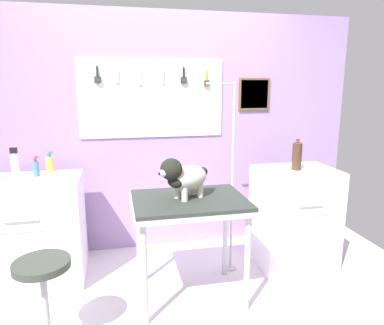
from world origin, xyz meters
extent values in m
cube|color=silver|center=(0.00, 0.00, -0.02)|extent=(4.40, 4.00, 0.04)
cube|color=#A283B9|center=(0.00, 1.28, 1.15)|extent=(4.00, 0.06, 2.30)
cube|color=white|center=(-0.03, 1.24, 1.50)|extent=(1.36, 0.02, 0.73)
cylinder|color=gray|center=(-0.52, 1.23, 1.80)|extent=(0.01, 0.02, 0.01)
cylinder|color=black|center=(-0.52, 1.22, 1.74)|extent=(0.02, 0.02, 0.09)
cube|color=black|center=(-0.52, 1.22, 1.67)|extent=(0.06, 0.02, 0.06)
cube|color=#333338|center=(-0.52, 1.21, 1.67)|extent=(0.05, 0.01, 0.05)
cylinder|color=gray|center=(-0.35, 1.23, 1.78)|extent=(0.01, 0.02, 0.01)
cube|color=silver|center=(-0.35, 1.22, 1.71)|extent=(0.03, 0.01, 0.13)
cylinder|color=gray|center=(-0.14, 1.23, 1.76)|extent=(0.01, 0.02, 0.01)
cube|color=silver|center=(-0.14, 1.22, 1.69)|extent=(0.03, 0.01, 0.13)
cylinder|color=gray|center=(0.07, 1.23, 1.77)|extent=(0.01, 0.02, 0.01)
cube|color=silver|center=(0.07, 1.22, 1.70)|extent=(0.03, 0.01, 0.13)
cylinder|color=gray|center=(0.27, 1.23, 1.79)|extent=(0.01, 0.02, 0.01)
cylinder|color=black|center=(0.27, 1.22, 1.74)|extent=(0.02, 0.02, 0.09)
cube|color=black|center=(0.27, 1.22, 1.67)|extent=(0.06, 0.02, 0.06)
cube|color=#333338|center=(0.27, 1.21, 1.67)|extent=(0.05, 0.01, 0.05)
cylinder|color=gray|center=(0.49, 1.23, 1.77)|extent=(0.01, 0.02, 0.01)
cylinder|color=orange|center=(0.49, 1.22, 1.71)|extent=(0.02, 0.02, 0.09)
cube|color=orange|center=(0.49, 1.22, 1.64)|extent=(0.06, 0.02, 0.06)
cube|color=#333338|center=(0.49, 1.21, 1.64)|extent=(0.05, 0.01, 0.05)
cube|color=brown|center=(0.99, 1.24, 1.53)|extent=(0.32, 0.02, 0.31)
cube|color=#A6754B|center=(0.99, 1.23, 1.53)|extent=(0.28, 0.01, 0.28)
cylinder|color=#B7B7BC|center=(-0.24, 0.02, 0.37)|extent=(0.04, 0.04, 0.74)
cylinder|color=#B7B7BC|center=(0.50, 0.02, 0.37)|extent=(0.04, 0.04, 0.74)
cylinder|color=#B7B7BC|center=(-0.24, 0.54, 0.37)|extent=(0.04, 0.04, 0.74)
cylinder|color=#B7B7BC|center=(0.50, 0.54, 0.37)|extent=(0.04, 0.04, 0.74)
cube|color=#B7B7BC|center=(0.13, 0.28, 0.76)|extent=(0.85, 0.64, 0.03)
cube|color=#2E342F|center=(0.13, 0.28, 0.79)|extent=(0.83, 0.62, 0.03)
cylinder|color=#B7B7BC|center=(0.58, 0.62, 0.01)|extent=(0.11, 0.11, 0.01)
cylinder|color=#B7B7BC|center=(0.58, 0.62, 0.82)|extent=(0.02, 0.02, 1.64)
cylinder|color=#B7B7BC|center=(0.46, 0.62, 1.63)|extent=(0.24, 0.02, 0.02)
cylinder|color=beige|center=(0.08, 0.23, 0.86)|extent=(0.05, 0.05, 0.10)
cylinder|color=beige|center=(0.04, 0.31, 0.86)|extent=(0.05, 0.05, 0.10)
cylinder|color=beige|center=(0.21, 0.30, 0.86)|extent=(0.05, 0.05, 0.10)
cylinder|color=beige|center=(0.17, 0.38, 0.86)|extent=(0.05, 0.05, 0.10)
ellipsoid|color=beige|center=(0.12, 0.30, 0.96)|extent=(0.37, 0.32, 0.18)
ellipsoid|color=black|center=(0.02, 0.25, 0.95)|extent=(0.16, 0.17, 0.10)
sphere|color=black|center=(-0.01, 0.23, 1.04)|extent=(0.16, 0.16, 0.16)
ellipsoid|color=beige|center=(-0.07, 0.20, 1.03)|extent=(0.09, 0.09, 0.05)
sphere|color=black|center=(-0.10, 0.19, 1.03)|extent=(0.02, 0.02, 0.02)
ellipsoid|color=black|center=(0.03, 0.18, 1.05)|extent=(0.06, 0.05, 0.09)
ellipsoid|color=black|center=(-0.03, 0.30, 1.05)|extent=(0.06, 0.05, 0.09)
sphere|color=black|center=(0.25, 0.37, 0.98)|extent=(0.07, 0.07, 0.07)
cube|color=white|center=(-1.09, 0.81, 0.44)|extent=(0.80, 0.56, 0.88)
cube|color=silver|center=(-1.09, 0.52, 0.63)|extent=(0.70, 0.01, 0.18)
cylinder|color=#99999E|center=(-1.09, 0.51, 0.63)|extent=(0.24, 0.02, 0.02)
cube|color=white|center=(1.17, 0.61, 0.45)|extent=(0.68, 0.52, 0.90)
cube|color=silver|center=(1.17, 0.35, 0.64)|extent=(0.60, 0.01, 0.18)
cylinder|color=#99999E|center=(1.17, 0.34, 0.64)|extent=(0.20, 0.02, 0.02)
cylinder|color=#9E9EA3|center=(-0.84, -0.10, 0.28)|extent=(0.04, 0.04, 0.56)
cylinder|color=#393F36|center=(-0.84, -0.10, 0.58)|extent=(0.33, 0.33, 0.04)
cylinder|color=white|center=(-1.20, 0.92, 0.97)|extent=(0.06, 0.06, 0.18)
cylinder|color=white|center=(-1.20, 0.92, 1.07)|extent=(0.03, 0.03, 0.02)
cube|color=black|center=(-1.20, 0.92, 1.10)|extent=(0.05, 0.03, 0.04)
cylinder|color=gold|center=(-0.95, 1.03, 0.95)|extent=(0.07, 0.07, 0.13)
cylinder|color=teal|center=(-0.95, 1.03, 1.03)|extent=(0.03, 0.03, 0.03)
cube|color=teal|center=(-0.94, 1.03, 1.05)|extent=(0.04, 0.01, 0.01)
cylinder|color=#4178B8|center=(-1.04, 0.89, 0.94)|extent=(0.05, 0.05, 0.12)
cylinder|color=red|center=(-1.04, 0.89, 1.02)|extent=(0.02, 0.02, 0.03)
cube|color=red|center=(-1.03, 0.89, 1.04)|extent=(0.03, 0.01, 0.01)
cylinder|color=#442E1D|center=(1.15, 0.59, 1.01)|extent=(0.08, 0.08, 0.23)
cone|color=#442E1D|center=(1.15, 0.59, 1.14)|extent=(0.08, 0.08, 0.02)
cylinder|color=red|center=(1.15, 0.59, 1.16)|extent=(0.03, 0.03, 0.02)
camera|label=1|loc=(-0.38, -2.15, 1.62)|focal=33.01mm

